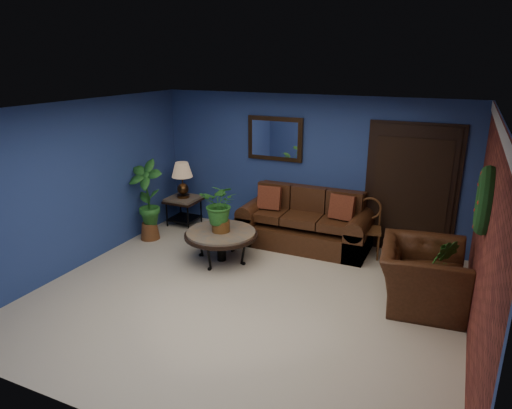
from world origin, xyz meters
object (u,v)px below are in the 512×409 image
at_px(coffee_table, 221,235).
at_px(sofa, 306,226).
at_px(end_table, 184,204).
at_px(armchair, 422,275).
at_px(table_lamp, 182,176).
at_px(side_chair, 369,223).

bearing_deg(coffee_table, sofa, 50.08).
relative_size(end_table, armchair, 0.49).
distance_m(end_table, table_lamp, 0.55).
distance_m(end_table, side_chair, 3.50).
bearing_deg(table_lamp, end_table, -63.43).
bearing_deg(coffee_table, armchair, -1.51).
relative_size(table_lamp, armchair, 0.54).
bearing_deg(end_table, coffee_table, -38.66).
height_order(coffee_table, end_table, end_table).
relative_size(table_lamp, side_chair, 0.70).
bearing_deg(end_table, sofa, 0.75).
bearing_deg(sofa, table_lamp, -179.25).
relative_size(side_chair, armchair, 0.77).
bearing_deg(armchair, coffee_table, 82.65).
height_order(coffee_table, armchair, armchair).
xyz_separation_m(sofa, end_table, (-2.44, -0.03, 0.09)).
bearing_deg(table_lamp, coffee_table, -38.66).
relative_size(sofa, side_chair, 2.33).
xyz_separation_m(end_table, side_chair, (3.49, 0.07, 0.11)).
relative_size(end_table, table_lamp, 0.91).
bearing_deg(sofa, end_table, -179.25).
bearing_deg(sofa, side_chair, 1.95).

